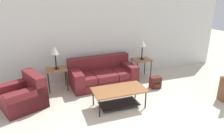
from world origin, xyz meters
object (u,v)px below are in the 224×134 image
at_px(side_table_right, 142,61).
at_px(backpack, 155,82).
at_px(table_lamp_right, 142,44).
at_px(armchair, 24,96).
at_px(table_lamp_left, 55,51).
at_px(coffee_table, 119,94).
at_px(side_table_left, 57,71).
at_px(couch, 103,75).

xyz_separation_m(side_table_right, backpack, (0.02, -0.88, -0.41)).
distance_m(side_table_right, table_lamp_right, 0.58).
height_order(armchair, table_lamp_left, table_lamp_left).
bearing_deg(table_lamp_right, table_lamp_left, 180.00).
distance_m(coffee_table, side_table_right, 2.09).
height_order(side_table_right, table_lamp_right, table_lamp_right).
bearing_deg(table_lamp_left, backpack, -17.77).
bearing_deg(table_lamp_right, side_table_left, 180.00).
height_order(couch, table_lamp_right, table_lamp_right).
distance_m(couch, backpack, 1.63).
height_order(couch, side_table_right, couch).
xyz_separation_m(armchair, table_lamp_left, (0.87, 0.69, 0.88)).
bearing_deg(coffee_table, couch, 88.44).
bearing_deg(table_lamp_left, coffee_table, -49.16).
distance_m(armchair, coffee_table, 2.35).
height_order(armchair, backpack, armchair).
bearing_deg(armchair, side_table_right, 10.90).
xyz_separation_m(couch, coffee_table, (-0.04, -1.48, 0.06)).
height_order(coffee_table, side_table_right, side_table_right).
bearing_deg(table_lamp_left, armchair, -141.52).
relative_size(table_lamp_left, backpack, 1.85).
xyz_separation_m(armchair, table_lamp_right, (3.60, 0.69, 0.88)).
distance_m(coffee_table, backpack, 1.58).
xyz_separation_m(side_table_left, table_lamp_left, (0.00, -0.00, 0.58)).
relative_size(table_lamp_right, backpack, 1.85).
xyz_separation_m(couch, side_table_right, (1.37, 0.04, 0.29)).
height_order(coffee_table, side_table_left, side_table_left).
bearing_deg(table_lamp_right, side_table_right, 75.96).
xyz_separation_m(table_lamp_right, backpack, (0.02, -0.88, -0.99)).
bearing_deg(coffee_table, table_lamp_left, 130.84).
bearing_deg(armchair, table_lamp_right, 10.90).
relative_size(side_table_left, table_lamp_left, 1.00).
distance_m(table_lamp_right, backpack, 1.33).
bearing_deg(side_table_left, table_lamp_left, -75.96).
distance_m(couch, side_table_left, 1.39).
distance_m(side_table_left, table_lamp_left, 0.58).
relative_size(armchair, backpack, 3.52).
bearing_deg(side_table_left, coffee_table, -49.16).
distance_m(armchair, backpack, 3.63).
bearing_deg(side_table_right, coffee_table, -132.67).
xyz_separation_m(armchair, side_table_right, (3.60, 0.69, 0.29)).
bearing_deg(table_lamp_right, armchair, -169.10).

